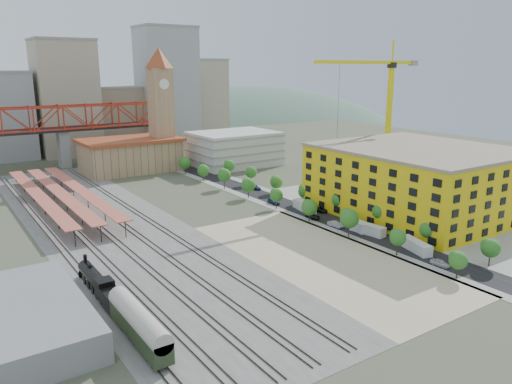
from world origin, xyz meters
TOP-DOWN VIEW (x-y plane):
  - ground at (0.00, 0.00)m, footprint 400.00×400.00m
  - ballast_strip at (-36.00, 17.50)m, footprint 36.00×165.00m
  - dirt_lot at (-4.00, -31.50)m, footprint 28.00×67.00m
  - street_asphalt at (16.00, 15.00)m, footprint 12.00×170.00m
  - sidewalk_west at (10.50, 15.00)m, footprint 3.00×170.00m
  - sidewalk_east at (21.50, 15.00)m, footprint 3.00×170.00m
  - construction_pad at (45.00, -20.00)m, footprint 50.00×90.00m
  - rail_tracks at (-37.80, 17.50)m, footprint 26.56×160.00m
  - platform_canopies at (-41.00, 45.00)m, footprint 16.00×80.00m
  - station_hall at (-5.00, 82.00)m, footprint 38.00×24.00m
  - clock_tower at (8.00, 79.99)m, footprint 12.00×12.00m
  - parking_garage at (36.00, 70.00)m, footprint 34.00×26.00m
  - truss_bridge at (-25.00, 105.00)m, footprint 94.00×9.60m
  - construction_building at (42.00, -20.00)m, footprint 44.60×50.60m
  - warehouse at (-66.00, -30.00)m, footprint 22.00×32.00m
  - street_trees at (16.00, 5.00)m, footprint 15.40×124.40m
  - skyline at (7.47, 142.31)m, footprint 133.00×46.00m
  - distant_hills at (45.28, 260.00)m, footprint 647.00×264.00m
  - locomotive at (-50.00, -23.09)m, footprint 2.86×22.07m
  - coach at (-50.00, -42.76)m, footprint 3.17×18.39m
  - tower_crane at (59.10, 10.03)m, footprint 45.98×2.35m
  - site_trailer_a at (16.00, -40.65)m, footprint 4.82×9.49m
  - site_trailer_b at (16.00, -25.98)m, footprint 3.68×9.56m
  - site_trailer_c at (16.00, -21.46)m, footprint 4.02×9.82m
  - site_trailer_d at (16.00, -1.29)m, footprint 4.11×9.91m
  - car_0 at (13.00, -49.33)m, footprint 1.83×4.22m
  - car_1 at (13.00, -17.51)m, footprint 2.01×4.64m
  - car_2 at (13.00, -8.50)m, footprint 2.71×5.02m
  - car_3 at (13.00, 9.68)m, footprint 2.47×5.23m
  - car_4 at (19.00, -35.07)m, footprint 2.02×4.35m
  - car_5 at (19.00, -18.11)m, footprint 2.33×4.71m
  - car_6 at (19.00, -4.71)m, footprint 2.43×4.86m
  - car_7 at (19.00, 28.27)m, footprint 2.10×4.78m

SIDE VIEW (x-z plane):
  - distant_hills at x=45.28m, z-range -193.04..33.96m
  - ground at x=0.00m, z-range 0.00..0.00m
  - street_trees at x=16.00m, z-range -4.00..4.00m
  - sidewalk_west at x=10.50m, z-range 0.00..0.04m
  - sidewalk_east at x=21.50m, z-range 0.00..0.04m
  - ballast_strip at x=-36.00m, z-range 0.00..0.06m
  - dirt_lot at x=-4.00m, z-range 0.00..0.06m
  - street_asphalt at x=16.00m, z-range 0.00..0.06m
  - construction_pad at x=45.00m, z-range 0.00..0.06m
  - rail_tracks at x=-37.80m, z-range 0.06..0.24m
  - car_6 at x=19.00m, z-range 0.00..1.32m
  - car_2 at x=13.00m, z-range 0.00..1.34m
  - car_7 at x=19.00m, z-range 0.00..1.37m
  - car_0 at x=13.00m, z-range 0.00..1.42m
  - car_4 at x=19.00m, z-range 0.00..1.44m
  - car_3 at x=13.00m, z-range 0.00..1.47m
  - car_5 at x=19.00m, z-range 0.00..1.48m
  - car_1 at x=13.00m, z-range 0.00..1.49m
  - site_trailer_a at x=16.00m, z-range 0.00..2.51m
  - site_trailer_b at x=16.00m, z-range 0.00..2.55m
  - site_trailer_c at x=16.00m, z-range 0.00..2.61m
  - site_trailer_d at x=16.00m, z-range 0.00..2.63m
  - locomotive at x=-50.00m, z-range -0.70..4.82m
  - warehouse at x=-66.00m, z-range 0.00..5.00m
  - coach at x=-50.00m, z-range 0.18..5.96m
  - platform_canopies at x=-41.00m, z-range 1.93..6.06m
  - station_hall at x=-5.00m, z-range 0.12..13.22m
  - parking_garage at x=36.00m, z-range 0.00..14.00m
  - construction_building at x=42.00m, z-range 0.01..18.81m
  - truss_bridge at x=-25.00m, z-range 6.06..31.66m
  - skyline at x=7.47m, z-range -7.19..52.81m
  - clock_tower at x=8.00m, z-range 2.70..54.70m
  - tower_crane at x=59.10m, z-range 5.75..54.84m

